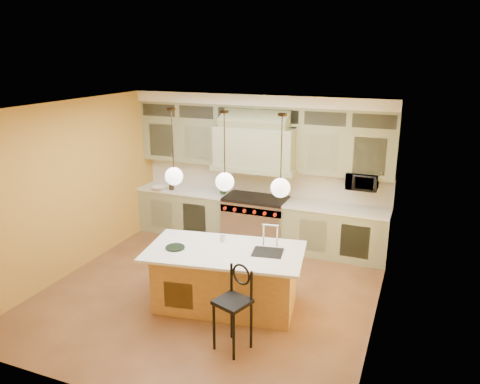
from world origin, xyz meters
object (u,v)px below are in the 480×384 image
at_px(microwave, 362,181).
at_px(counter_stool, 234,303).
at_px(kitchen_island, 226,277).
at_px(range, 256,220).

bearing_deg(microwave, counter_stool, -106.98).
bearing_deg(kitchen_island, counter_stool, -70.07).
bearing_deg(counter_stool, kitchen_island, 138.42).
distance_m(counter_stool, microwave, 3.65).
height_order(range, counter_stool, counter_stool).
bearing_deg(range, kitchen_island, -80.39).
height_order(kitchen_island, counter_stool, kitchen_island).
xyz_separation_m(counter_stool, microwave, (1.04, 3.41, 0.81)).
bearing_deg(kitchen_island, microwave, 49.10).
relative_size(range, kitchen_island, 0.50).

